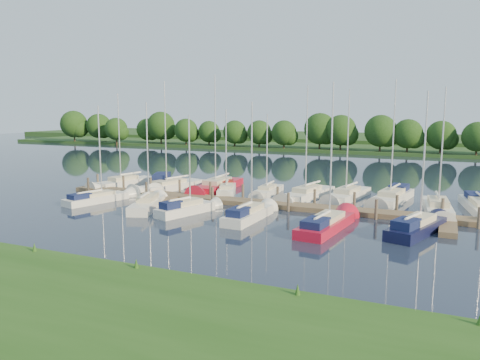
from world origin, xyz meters
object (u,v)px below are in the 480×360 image
at_px(sailboat_n_0, 123,184).
at_px(sailboat_s_2, 187,210).
at_px(dock, 252,204).
at_px(motorboat, 161,184).
at_px(sailboat_n_5, 267,192).

height_order(sailboat_n_0, sailboat_s_2, sailboat_n_0).
bearing_deg(sailboat_n_0, dock, 179.53).
distance_m(dock, sailboat_n_0, 17.83).
height_order(dock, motorboat, motorboat).
relative_size(motorboat, sailboat_s_2, 0.81).
xyz_separation_m(motorboat, sailboat_s_2, (9.23, -10.24, -0.04)).
relative_size(dock, sailboat_n_0, 3.74).
relative_size(dock, sailboat_n_5, 4.74).
bearing_deg(motorboat, sailboat_s_2, 108.28).
relative_size(sailboat_n_0, sailboat_s_2, 1.25).
bearing_deg(sailboat_n_0, motorboat, -151.98).
distance_m(sailboat_n_5, sailboat_s_2, 11.43).
distance_m(sailboat_n_0, motorboat, 4.47).
bearing_deg(sailboat_s_2, dock, 70.00).
bearing_deg(sailboat_n_5, sailboat_n_0, 4.81).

